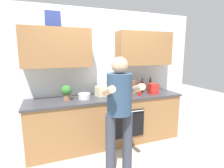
# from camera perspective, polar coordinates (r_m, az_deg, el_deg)

# --- Properties ---
(ground_plane) EXTENTS (12.00, 12.00, 0.00)m
(ground_plane) POSITION_cam_1_polar(r_m,az_deg,el_deg) (3.57, -1.37, -18.27)
(ground_plane) COLOR #B2A893
(back_wall_unit) EXTENTS (4.00, 0.38, 2.50)m
(back_wall_unit) POSITION_cam_1_polar(r_m,az_deg,el_deg) (3.41, -3.10, 6.67)
(back_wall_unit) COLOR silver
(back_wall_unit) RESTS_ON ground
(counter) EXTENTS (2.84, 0.67, 0.90)m
(counter) POSITION_cam_1_polar(r_m,az_deg,el_deg) (3.38, -1.38, -11.52)
(counter) COLOR olive
(counter) RESTS_ON ground
(person_standing) EXTENTS (0.49, 0.45, 1.64)m
(person_standing) POSITION_cam_1_polar(r_m,az_deg,el_deg) (2.43, 2.43, -7.24)
(person_standing) COLOR #383D4C
(person_standing) RESTS_ON ground
(bottle_syrup) EXTENTS (0.08, 0.08, 0.22)m
(bottle_syrup) POSITION_cam_1_polar(r_m,az_deg,el_deg) (3.46, 0.48, -1.74)
(bottle_syrup) COLOR #8C4C14
(bottle_syrup) RESTS_ON counter
(bottle_wine) EXTENTS (0.07, 0.07, 0.27)m
(bottle_wine) POSITION_cam_1_polar(r_m,az_deg,el_deg) (3.48, 2.58, -1.35)
(bottle_wine) COLOR #471419
(bottle_wine) RESTS_ON counter
(bottle_vinegar) EXTENTS (0.05, 0.05, 0.29)m
(bottle_vinegar) POSITION_cam_1_polar(r_m,az_deg,el_deg) (3.85, 12.24, -0.12)
(bottle_vinegar) COLOR brown
(bottle_vinegar) RESTS_ON counter
(bottle_soy) EXTENTS (0.07, 0.07, 0.29)m
(bottle_soy) POSITION_cam_1_polar(r_m,az_deg,el_deg) (3.61, 9.68, -0.88)
(bottle_soy) COLOR black
(bottle_soy) RESTS_ON counter
(bottle_hotsauce) EXTENTS (0.07, 0.07, 0.29)m
(bottle_hotsauce) POSITION_cam_1_polar(r_m,az_deg,el_deg) (3.34, 8.89, -1.82)
(bottle_hotsauce) COLOR red
(bottle_hotsauce) RESTS_ON counter
(cup_ceramic) EXTENTS (0.09, 0.09, 0.09)m
(cup_ceramic) POSITION_cam_1_polar(r_m,az_deg,el_deg) (3.24, 6.05, -3.36)
(cup_ceramic) COLOR #BF4C47
(cup_ceramic) RESTS_ON counter
(mixing_bowl) EXTENTS (0.21, 0.21, 0.10)m
(mixing_bowl) POSITION_cam_1_polar(r_m,az_deg,el_deg) (3.12, -8.94, -3.90)
(mixing_bowl) COLOR silver
(mixing_bowl) RESTS_ON counter
(knife_block) EXTENTS (0.10, 0.14, 0.31)m
(knife_block) POSITION_cam_1_polar(r_m,az_deg,el_deg) (3.55, 6.36, -0.79)
(knife_block) COLOR brown
(knife_block) RESTS_ON counter
(potted_herb) EXTENTS (0.18, 0.18, 0.26)m
(potted_herb) POSITION_cam_1_polar(r_m,az_deg,el_deg) (3.06, -14.49, -2.38)
(potted_herb) COLOR #9E6647
(potted_herb) RESTS_ON counter
(grocery_bag_rice) EXTENTS (0.29, 0.23, 0.18)m
(grocery_bag_rice) POSITION_cam_1_polar(r_m,az_deg,el_deg) (3.30, -3.02, -2.26)
(grocery_bag_rice) COLOR beige
(grocery_bag_rice) RESTS_ON counter
(grocery_bag_crisps) EXTENTS (0.17, 0.17, 0.20)m
(grocery_bag_crisps) POSITION_cam_1_polar(r_m,az_deg,el_deg) (3.54, 13.11, -1.48)
(grocery_bag_crisps) COLOR red
(grocery_bag_crisps) RESTS_ON counter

